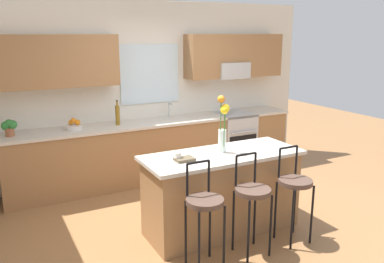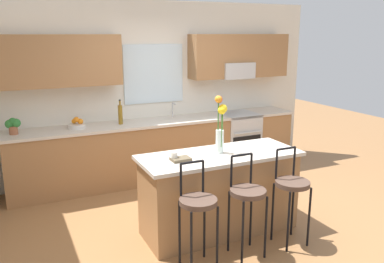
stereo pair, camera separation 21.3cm
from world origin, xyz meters
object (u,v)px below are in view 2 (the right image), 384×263
(mug_ceramic, at_px, (174,156))
(potted_plant_small, at_px, (13,125))
(bar_stool_far, at_px, (292,188))
(bottle_olive_oil, at_px, (120,114))
(bar_stool_middle, at_px, (247,196))
(bar_stool_near, at_px, (198,206))
(kitchen_island, at_px, (219,192))
(flower_vase, at_px, (220,122))
(cookbook, at_px, (181,159))
(fruit_bowl_oranges, at_px, (77,125))
(oven_range, at_px, (237,140))

(mug_ceramic, height_order, potted_plant_small, potted_plant_small)
(bar_stool_far, distance_m, bottle_olive_oil, 2.78)
(bar_stool_middle, xyz_separation_m, bar_stool_far, (0.55, 0.00, 0.00))
(bar_stool_near, height_order, bar_stool_middle, same)
(bar_stool_far, xyz_separation_m, mug_ceramic, (-1.10, 0.57, 0.33))
(kitchen_island, relative_size, bar_stool_middle, 1.73)
(flower_vase, bearing_deg, bottle_olive_oil, 107.97)
(mug_ceramic, xyz_separation_m, cookbook, (0.06, -0.04, -0.03))
(bar_stool_far, bearing_deg, potted_plant_small, 136.03)
(kitchen_island, bearing_deg, fruit_bowl_oranges, 122.40)
(cookbook, height_order, fruit_bowl_oranges, fruit_bowl_oranges)
(bar_stool_middle, height_order, cookbook, bar_stool_middle)
(kitchen_island, xyz_separation_m, flower_vase, (0.02, 0.03, 0.81))
(potted_plant_small, bearing_deg, flower_vase, -42.61)
(bar_stool_near, relative_size, fruit_bowl_oranges, 4.34)
(bar_stool_far, relative_size, flower_vase, 1.62)
(oven_range, bearing_deg, bar_stool_middle, -119.40)
(fruit_bowl_oranges, bearing_deg, bar_stool_far, -54.64)
(fruit_bowl_oranges, relative_size, potted_plant_small, 1.08)
(bar_stool_near, bearing_deg, flower_vase, 47.03)
(flower_vase, xyz_separation_m, cookbook, (-0.51, -0.08, -0.34))
(flower_vase, bearing_deg, mug_ceramic, -176.61)
(bar_stool_far, height_order, flower_vase, flower_vase)
(oven_range, relative_size, kitchen_island, 0.51)
(bar_stool_middle, distance_m, potted_plant_small, 3.24)
(oven_range, distance_m, fruit_bowl_oranges, 2.66)
(bar_stool_far, bearing_deg, fruit_bowl_oranges, 125.36)
(bar_stool_far, xyz_separation_m, flower_vase, (-0.53, 0.61, 0.64))
(mug_ceramic, xyz_separation_m, bottle_olive_oil, (-0.04, 1.92, 0.10))
(kitchen_island, distance_m, mug_ceramic, 0.75)
(bar_stool_middle, xyz_separation_m, bottle_olive_oil, (-0.60, 2.49, 0.43))
(bar_stool_far, distance_m, cookbook, 1.21)
(flower_vase, bearing_deg, kitchen_island, -113.75)
(kitchen_island, relative_size, bottle_olive_oil, 4.99)
(oven_range, distance_m, mug_ceramic, 2.76)
(bar_stool_near, distance_m, bar_stool_middle, 0.55)
(mug_ceramic, relative_size, bottle_olive_oil, 0.25)
(flower_vase, height_order, cookbook, flower_vase)
(flower_vase, relative_size, mug_ceramic, 7.16)
(bar_stool_far, relative_size, mug_ceramic, 11.58)
(flower_vase, bearing_deg, potted_plant_small, 137.39)
(cookbook, bearing_deg, kitchen_island, 4.66)
(mug_ceramic, relative_size, fruit_bowl_oranges, 0.38)
(flower_vase, height_order, fruit_bowl_oranges, flower_vase)
(kitchen_island, bearing_deg, oven_range, 53.74)
(kitchen_island, distance_m, cookbook, 0.68)
(bar_stool_near, relative_size, mug_ceramic, 11.58)
(cookbook, bearing_deg, bar_stool_near, -96.13)
(potted_plant_small, bearing_deg, bar_stool_near, -59.23)
(bottle_olive_oil, bearing_deg, cookbook, -86.99)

